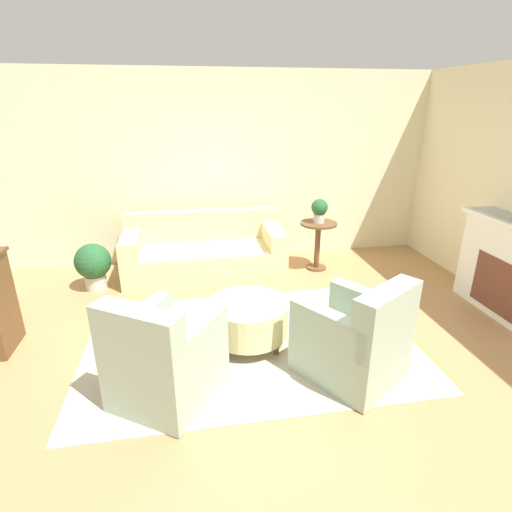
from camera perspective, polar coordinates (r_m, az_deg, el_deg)
name	(u,v)px	position (r m, az deg, el deg)	size (l,w,h in m)	color
ground_plane	(251,343)	(4.23, -0.76, -12.34)	(16.00, 16.00, 0.00)	#AD7F51
wall_back	(223,169)	(6.22, -4.73, 12.35)	(9.14, 0.12, 2.80)	beige
rug	(251,343)	(4.22, -0.76, -12.28)	(3.33, 2.21, 0.01)	#B2A893
couch	(205,253)	(5.82, -7.36, 0.49)	(2.23, 0.95, 0.85)	beige
armchair_left	(164,360)	(3.43, -13.07, -14.26)	(1.05, 1.08, 0.95)	#9EB29E
armchair_right	(355,341)	(3.69, 14.00, -11.67)	(1.05, 1.08, 0.95)	#9EB29E
ottoman_table	(248,318)	(4.07, -1.12, -8.83)	(0.80, 0.80, 0.46)	beige
side_table	(318,238)	(5.91, 8.82, 2.60)	(0.53, 0.53, 0.72)	brown
potted_plant_on_side_table	(319,209)	(5.79, 9.05, 6.60)	(0.24, 0.24, 0.35)	beige
potted_plant_floor	(93,264)	(5.65, -22.23, -1.03)	(0.47, 0.47, 0.62)	beige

